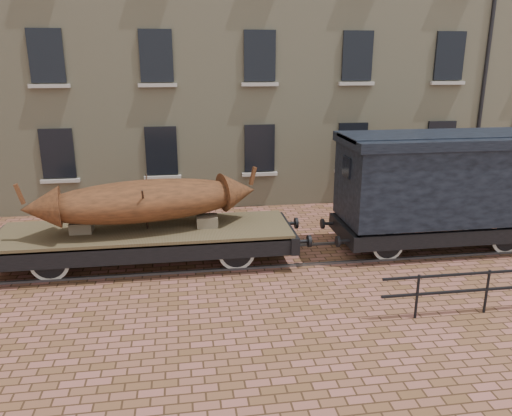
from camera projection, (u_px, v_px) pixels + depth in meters
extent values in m
plane|color=brown|center=(252.00, 258.00, 13.86)|extent=(90.00, 90.00, 0.00)
cube|color=#B3AC87|center=(287.00, 18.00, 21.72)|extent=(40.00, 10.00, 14.00)
cube|color=black|center=(58.00, 153.00, 17.06)|extent=(1.10, 0.12, 1.70)
cube|color=#B1ABA2|center=(60.00, 181.00, 17.27)|extent=(1.30, 0.18, 0.12)
cube|color=black|center=(161.00, 151.00, 17.56)|extent=(1.10, 0.12, 1.70)
cube|color=#B1ABA2|center=(163.00, 177.00, 17.77)|extent=(1.30, 0.18, 0.12)
cube|color=black|center=(259.00, 148.00, 18.06)|extent=(1.10, 0.12, 1.70)
cube|color=#B1ABA2|center=(260.00, 174.00, 18.27)|extent=(1.30, 0.18, 0.12)
cube|color=black|center=(352.00, 146.00, 18.56)|extent=(1.10, 0.12, 1.70)
cube|color=#B1ABA2|center=(351.00, 171.00, 18.78)|extent=(1.30, 0.18, 0.12)
cube|color=black|center=(440.00, 143.00, 19.06)|extent=(1.10, 0.12, 1.70)
cube|color=#B1ABA2|center=(438.00, 168.00, 19.28)|extent=(1.30, 0.18, 0.12)
cube|color=black|center=(46.00, 56.00, 16.13)|extent=(1.10, 0.12, 1.70)
cube|color=#B1ABA2|center=(49.00, 86.00, 16.35)|extent=(1.30, 0.18, 0.12)
cube|color=black|center=(156.00, 56.00, 16.63)|extent=(1.10, 0.12, 1.70)
cube|color=#B1ABA2|center=(158.00, 85.00, 16.85)|extent=(1.30, 0.18, 0.12)
cube|color=black|center=(260.00, 56.00, 17.13)|extent=(1.10, 0.12, 1.70)
cube|color=#B1ABA2|center=(260.00, 84.00, 17.35)|extent=(1.30, 0.18, 0.12)
cube|color=black|center=(357.00, 56.00, 17.63)|extent=(1.10, 0.12, 1.70)
cube|color=#B1ABA2|center=(356.00, 84.00, 17.85)|extent=(1.30, 0.18, 0.12)
cube|color=black|center=(449.00, 56.00, 18.13)|extent=(1.10, 0.12, 1.70)
cube|color=#B1ABA2|center=(447.00, 83.00, 18.35)|extent=(1.30, 0.18, 0.12)
cylinder|color=black|center=(494.00, 9.00, 17.87)|extent=(0.14, 0.14, 14.00)
cube|color=#59595E|center=(255.00, 267.00, 13.17)|extent=(30.00, 0.08, 0.06)
cube|color=#59595E|center=(248.00, 248.00, 14.53)|extent=(30.00, 0.08, 0.06)
cylinder|color=black|center=(417.00, 297.00, 10.54)|extent=(0.06, 0.06, 1.00)
cylinder|color=black|center=(487.00, 291.00, 10.77)|extent=(0.06, 0.06, 1.00)
cube|color=brown|center=(146.00, 231.00, 13.18)|extent=(7.59, 2.23, 0.12)
cube|color=black|center=(144.00, 254.00, 12.27)|extent=(7.59, 0.16, 0.46)
cube|color=black|center=(149.00, 227.00, 14.23)|extent=(7.59, 0.16, 0.46)
cube|color=black|center=(286.00, 232.00, 13.79)|extent=(0.22, 2.33, 0.46)
cylinder|color=black|center=(303.00, 241.00, 13.11)|extent=(0.35, 0.10, 0.10)
cylinder|color=black|center=(309.00, 241.00, 13.14)|extent=(0.08, 0.32, 0.32)
cylinder|color=black|center=(290.00, 223.00, 14.55)|extent=(0.35, 0.10, 0.10)
cylinder|color=black|center=(296.00, 223.00, 14.57)|extent=(0.08, 0.32, 0.32)
cylinder|color=black|center=(56.00, 252.00, 12.98)|extent=(0.10, 1.92, 0.10)
cylinder|color=silver|center=(49.00, 263.00, 12.30)|extent=(0.97, 0.07, 0.97)
cylinder|color=black|center=(49.00, 263.00, 12.30)|extent=(0.80, 0.10, 0.80)
cube|color=black|center=(47.00, 256.00, 12.11)|extent=(0.91, 0.08, 0.10)
cylinder|color=silver|center=(62.00, 243.00, 13.66)|extent=(0.97, 0.07, 0.97)
cylinder|color=black|center=(62.00, 243.00, 13.66)|extent=(0.80, 0.10, 0.80)
cube|color=black|center=(62.00, 233.00, 13.71)|extent=(0.91, 0.08, 0.10)
cylinder|color=black|center=(234.00, 243.00, 13.65)|extent=(0.10, 1.92, 0.10)
cylinder|color=silver|center=(237.00, 252.00, 12.96)|extent=(0.97, 0.07, 0.97)
cylinder|color=black|center=(237.00, 252.00, 12.96)|extent=(0.80, 0.10, 0.80)
cube|color=black|center=(237.00, 245.00, 12.78)|extent=(0.91, 0.08, 0.10)
cylinder|color=silver|center=(231.00, 234.00, 14.33)|extent=(0.97, 0.07, 0.97)
cylinder|color=black|center=(231.00, 234.00, 14.33)|extent=(0.80, 0.10, 0.80)
cube|color=black|center=(230.00, 225.00, 14.37)|extent=(0.91, 0.08, 0.10)
cube|color=black|center=(147.00, 245.00, 13.29)|extent=(4.05, 0.06, 0.06)
cube|color=brown|center=(82.00, 227.00, 12.89)|extent=(0.56, 0.51, 0.28)
cube|color=brown|center=(207.00, 221.00, 13.35)|extent=(0.56, 0.51, 0.28)
ellipsoid|color=brown|center=(146.00, 201.00, 12.94)|extent=(5.54, 2.58, 1.07)
cone|color=brown|center=(40.00, 208.00, 12.15)|extent=(1.09, 1.16, 1.01)
cube|color=brown|center=(20.00, 194.00, 11.91)|extent=(0.23, 0.15, 0.51)
cone|color=brown|center=(239.00, 191.00, 13.71)|extent=(1.09, 1.16, 1.01)
cube|color=brown|center=(253.00, 176.00, 13.73)|extent=(0.23, 0.15, 0.51)
cylinder|color=#2F2018|center=(145.00, 210.00, 12.57)|extent=(0.05, 0.91, 1.30)
cylinder|color=#2F2018|center=(147.00, 201.00, 13.39)|extent=(0.05, 0.91, 1.30)
cube|color=black|center=(455.00, 239.00, 13.48)|extent=(5.56, 0.15, 0.42)
cube|color=black|center=(420.00, 216.00, 15.41)|extent=(5.56, 0.15, 0.42)
cube|color=black|center=(344.00, 231.00, 14.05)|extent=(0.20, 2.22, 0.42)
cylinder|color=black|center=(338.00, 241.00, 13.28)|extent=(0.07, 0.30, 0.30)
cylinder|color=black|center=(322.00, 224.00, 14.69)|extent=(0.07, 0.30, 0.30)
cylinder|color=black|center=(378.00, 236.00, 14.25)|extent=(0.09, 1.76, 0.09)
cylinder|color=silver|center=(388.00, 245.00, 13.57)|extent=(0.89, 0.06, 0.89)
cylinder|color=black|center=(388.00, 245.00, 13.57)|extent=(0.73, 0.09, 0.73)
cylinder|color=silver|center=(369.00, 228.00, 14.93)|extent=(0.89, 0.06, 0.89)
cylinder|color=black|center=(369.00, 228.00, 14.93)|extent=(0.73, 0.09, 0.73)
cylinder|color=black|center=(491.00, 230.00, 14.75)|extent=(0.09, 1.76, 0.09)
cylinder|color=silver|center=(507.00, 239.00, 14.07)|extent=(0.89, 0.06, 0.89)
cylinder|color=black|center=(507.00, 239.00, 14.07)|extent=(0.73, 0.09, 0.73)
cylinder|color=silver|center=(477.00, 223.00, 15.43)|extent=(0.89, 0.06, 0.89)
cylinder|color=black|center=(477.00, 223.00, 15.43)|extent=(0.73, 0.09, 0.73)
cube|color=black|center=(441.00, 182.00, 14.05)|extent=(5.56, 2.22, 2.13)
cube|color=black|center=(446.00, 139.00, 13.71)|extent=(5.73, 2.36, 0.26)
cube|color=black|center=(446.00, 136.00, 13.68)|extent=(5.73, 1.58, 0.11)
cube|color=black|center=(347.00, 167.00, 13.51)|extent=(0.07, 0.56, 0.56)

